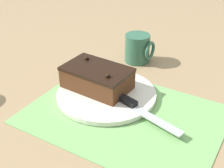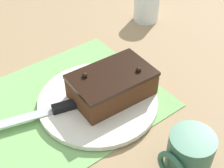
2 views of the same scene
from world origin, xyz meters
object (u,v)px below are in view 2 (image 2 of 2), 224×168
object	(u,v)px
chocolate_cake	(112,84)
drinking_glass	(146,7)
serving_knife	(52,111)
coffee_mug	(188,155)
cake_plate	(98,101)

from	to	relation	value
chocolate_cake	drinking_glass	xyz separation A→B (m)	(-0.30, -0.22, -0.00)
serving_knife	coffee_mug	distance (m)	0.29
cake_plate	drinking_glass	world-z (taller)	drinking_glass
cake_plate	coffee_mug	size ratio (longest dim) A/B	2.92
serving_knife	chocolate_cake	bearing A→B (deg)	-88.54
drinking_glass	cake_plate	bearing A→B (deg)	32.52
cake_plate	chocolate_cake	distance (m)	0.05
serving_knife	drinking_glass	bearing A→B (deg)	-51.21
chocolate_cake	coffee_mug	distance (m)	0.23
chocolate_cake	serving_knife	distance (m)	0.14
serving_knife	coffee_mug	bearing A→B (deg)	-138.87
chocolate_cake	serving_knife	bearing A→B (deg)	-13.92
serving_knife	coffee_mug	world-z (taller)	coffee_mug
cake_plate	serving_knife	size ratio (longest dim) A/B	1.30
serving_knife	drinking_glass	distance (m)	0.48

